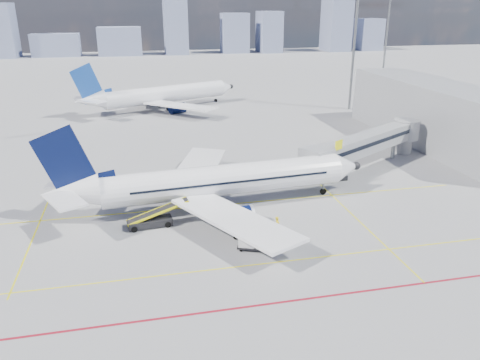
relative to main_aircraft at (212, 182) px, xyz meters
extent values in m
plane|color=gray|center=(1.02, -7.37, -3.22)|extent=(420.00, 420.00, 0.00)
cube|color=yellow|center=(1.02, 0.63, -3.22)|extent=(60.00, 0.18, 0.01)
cube|color=yellow|center=(1.02, -13.37, -3.22)|extent=(80.00, 0.15, 0.01)
cube|color=yellow|center=(15.02, -5.37, -3.22)|extent=(0.15, 28.00, 0.01)
cube|color=yellow|center=(-18.98, 0.63, -3.22)|extent=(0.15, 30.00, 0.01)
cube|color=maroon|center=(1.02, -19.37, -3.22)|extent=(90.00, 0.25, 0.01)
cube|color=gray|center=(23.27, 8.78, 0.68)|extent=(20.84, 13.93, 2.60)
cube|color=black|center=(23.27, 8.78, 0.88)|extent=(20.52, 13.82, 0.55)
cube|color=gray|center=(13.72, 3.13, 0.68)|extent=(4.49, 4.56, 3.00)
cube|color=black|center=(18.02, 5.43, -2.87)|extent=(2.20, 1.00, 0.70)
cylinder|color=slate|center=(18.02, 5.43, -1.52)|extent=(0.56, 0.56, 2.70)
cylinder|color=slate|center=(30.02, 12.63, -1.27)|extent=(0.60, 0.60, 3.90)
cylinder|color=gray|center=(33.02, 14.63, 0.68)|extent=(4.00, 4.00, 3.00)
cylinder|color=gray|center=(33.02, 14.63, -1.27)|extent=(2.40, 2.40, 3.90)
cube|color=yellow|center=(16.52, 2.93, 2.48)|extent=(1.26, 0.82, 1.20)
cube|color=gray|center=(41.02, 18.63, 1.78)|extent=(10.00, 42.00, 10.00)
cube|color=black|center=(36.22, 18.63, 1.78)|extent=(0.25, 40.00, 4.50)
cylinder|color=slate|center=(39.02, 47.63, 9.28)|extent=(0.56, 0.56, 25.00)
cylinder|color=slate|center=(66.02, 82.63, 9.28)|extent=(0.56, 0.56, 25.00)
cube|color=#767FA3|center=(-62.95, 182.63, 8.29)|extent=(10.35, 13.42, 23.02)
cube|color=#767FA3|center=(-41.65, 182.63, 1.80)|extent=(20.80, 8.66, 10.05)
cube|color=#767FA3|center=(-13.42, 182.63, 3.10)|extent=(19.50, 12.88, 12.64)
cube|color=#767FA3|center=(12.56, 182.63, 11.89)|extent=(10.51, 12.89, 30.22)
cube|color=#767FA3|center=(40.99, 182.63, 6.04)|extent=(13.02, 8.66, 18.53)
cube|color=#767FA3|center=(58.27, 182.63, 6.42)|extent=(10.27, 14.67, 19.29)
cube|color=#767FA3|center=(93.36, 182.63, 11.63)|extent=(11.30, 15.32, 29.70)
cube|color=#767FA3|center=(111.27, 182.63, 4.58)|extent=(11.65, 13.14, 15.62)
cylinder|color=white|center=(1.61, 0.13, 0.08)|extent=(27.99, 5.85, 3.61)
cone|color=white|center=(17.12, 1.39, 0.08)|extent=(3.62, 3.87, 3.61)
sphere|color=black|center=(18.41, 1.50, 0.08)|extent=(1.10, 1.10, 1.02)
cone|color=white|center=(-15.19, -1.23, 0.59)|extent=(6.20, 4.08, 3.61)
cube|color=black|center=(15.92, 1.29, 0.59)|extent=(1.50, 1.50, 0.42)
cube|color=white|center=(-0.45, 8.33, -0.92)|extent=(9.62, 16.02, 0.53)
cube|color=white|center=(0.90, -8.29, -0.92)|extent=(11.56, 15.73, 0.53)
cylinder|color=#071039|center=(0.71, 5.45, -2.07)|extent=(3.50, 2.39, 2.13)
cylinder|color=#071039|center=(1.58, -5.26, -2.07)|extent=(3.50, 2.39, 2.13)
cylinder|color=silver|center=(2.47, 5.59, -2.07)|extent=(0.50, 2.20, 2.19)
cylinder|color=silver|center=(3.34, -5.12, -2.07)|extent=(0.50, 2.20, 2.19)
cube|color=#071039|center=(-15.19, -1.23, 3.78)|extent=(6.35, 0.81, 7.90)
cube|color=#071039|center=(-12.98, -1.05, 1.56)|extent=(5.23, 0.70, 1.99)
cube|color=white|center=(-15.80, 1.69, 0.91)|extent=(4.20, 5.78, 0.20)
cube|color=white|center=(-15.32, -4.22, 0.91)|extent=(4.81, 5.88, 0.20)
cylinder|color=slate|center=(14.07, 1.14, -2.32)|extent=(0.30, 0.30, 1.80)
cylinder|color=black|center=(14.07, 1.14, -2.84)|extent=(0.78, 0.34, 0.76)
cylinder|color=slate|center=(0.49, 2.46, -2.42)|extent=(0.34, 0.34, 1.60)
cylinder|color=black|center=(0.49, 2.46, -2.72)|extent=(1.05, 0.73, 1.00)
cylinder|color=slate|center=(0.88, -2.34, -2.42)|extent=(0.34, 0.34, 1.60)
cylinder|color=black|center=(0.88, -2.34, -2.72)|extent=(1.05, 0.73, 1.00)
cube|color=black|center=(1.92, 1.95, 0.35)|extent=(22.72, 1.94, 0.24)
cube|color=black|center=(2.21, -1.61, 0.35)|extent=(22.72, 1.94, 0.24)
cylinder|color=white|center=(-1.03, 57.10, 0.08)|extent=(28.16, 15.03, 3.78)
cone|color=white|center=(13.90, 63.58, 0.08)|extent=(4.70, 4.85, 3.78)
sphere|color=black|center=(15.14, 64.12, 0.08)|extent=(1.40, 1.40, 1.07)
cone|color=white|center=(-17.21, 50.09, 0.61)|extent=(7.19, 5.93, 3.78)
cube|color=black|center=(12.74, 63.08, 0.61)|extent=(1.91, 1.91, 0.44)
cube|color=white|center=(-5.83, 64.52, -0.96)|extent=(5.20, 16.03, 0.56)
cube|color=white|center=(1.11, 48.53, -0.96)|extent=(15.19, 14.53, 0.56)
cylinder|color=#071039|center=(-3.71, 62.07, -2.17)|extent=(4.09, 3.43, 2.23)
cylinder|color=#071039|center=(0.76, 51.76, -2.17)|extent=(4.09, 3.43, 2.23)
cylinder|color=silver|center=(-2.02, 62.80, -2.17)|extent=(1.22, 2.23, 2.29)
cylinder|color=silver|center=(2.45, 52.49, -2.17)|extent=(1.22, 2.23, 2.29)
cube|color=navy|center=(-17.21, 50.09, 3.95)|extent=(6.21, 2.93, 8.26)
cube|color=navy|center=(-15.07, 51.01, 1.63)|extent=(5.13, 2.44, 2.08)
cube|color=white|center=(-18.79, 52.78, 0.95)|extent=(3.04, 5.50, 0.21)
cube|color=white|center=(-16.33, 47.09, 0.95)|extent=(5.90, 5.88, 0.21)
cylinder|color=black|center=(-2.92, 59.03, -2.72)|extent=(1.18, 0.99, 1.00)
cylinder|color=black|center=(-0.92, 54.41, -2.72)|extent=(1.18, 0.99, 1.00)
cylinder|color=black|center=(10.97, 62.31, -2.84)|extent=(0.81, 0.56, 0.76)
cube|color=white|center=(2.08, -7.93, -2.63)|extent=(2.70, 2.07, 0.87)
cube|color=white|center=(1.68, -7.77, -1.97)|extent=(1.46, 1.56, 0.65)
cube|color=black|center=(1.68, -7.77, -1.76)|extent=(1.34, 1.47, 0.38)
cylinder|color=black|center=(1.06, -8.17, -2.92)|extent=(0.65, 0.44, 0.61)
cylinder|color=black|center=(1.49, -7.06, -2.92)|extent=(0.65, 0.44, 0.61)
cylinder|color=black|center=(2.68, -8.80, -2.92)|extent=(0.65, 0.44, 0.61)
cylinder|color=black|center=(3.11, -7.68, -2.92)|extent=(0.65, 0.44, 0.61)
cube|color=black|center=(2.50, -10.60, -2.91)|extent=(3.84, 2.75, 0.18)
cube|color=white|center=(1.69, -10.27, -2.05)|extent=(1.95, 1.92, 1.51)
cube|color=white|center=(3.32, -10.92, -2.05)|extent=(1.95, 1.92, 1.51)
cylinder|color=black|center=(0.98, -10.72, -3.07)|extent=(0.34, 0.24, 0.31)
cylinder|color=black|center=(1.49, -9.45, -3.07)|extent=(0.34, 0.24, 0.31)
cylinder|color=black|center=(3.52, -11.74, -3.07)|extent=(0.34, 0.24, 0.31)
cylinder|color=black|center=(4.02, -10.47, -3.07)|extent=(0.34, 0.24, 0.31)
cube|color=black|center=(-7.27, -3.42, -2.73)|extent=(4.75, 2.12, 0.77)
cube|color=black|center=(-6.39, -3.33, -1.58)|extent=(6.65, 1.78, 2.02)
cube|color=yellow|center=(-6.46, -2.73, -1.58)|extent=(6.57, 0.78, 2.10)
cube|color=yellow|center=(-6.33, -3.93, -1.58)|extent=(6.57, 0.78, 2.10)
cylinder|color=black|center=(-8.93, -4.37, -2.90)|extent=(0.68, 0.33, 0.66)
cylinder|color=black|center=(-9.09, -2.84, -2.90)|extent=(0.68, 0.33, 0.66)
cylinder|color=black|center=(-5.44, -4.00, -2.90)|extent=(0.68, 0.33, 0.66)
cylinder|color=black|center=(-5.60, -2.47, -2.90)|extent=(0.68, 0.33, 0.66)
imported|color=gold|center=(5.41, -7.92, -2.26)|extent=(0.77, 0.84, 1.93)
camera|label=1|loc=(-7.61, -49.17, 18.87)|focal=35.00mm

